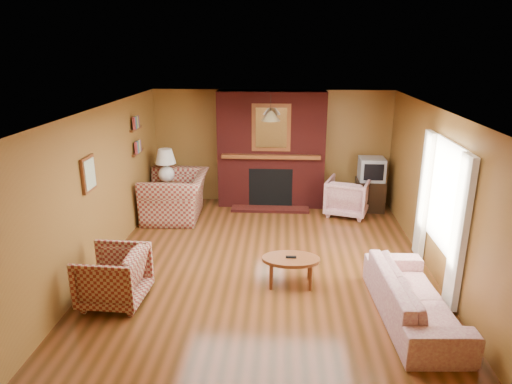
# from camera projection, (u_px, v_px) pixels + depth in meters

# --- Properties ---
(floor) EXTENTS (6.50, 6.50, 0.00)m
(floor) POSITION_uv_depth(u_px,v_px,m) (265.00, 269.00, 6.99)
(floor) COLOR #44270E
(floor) RESTS_ON ground
(ceiling) EXTENTS (6.50, 6.50, 0.00)m
(ceiling) POSITION_uv_depth(u_px,v_px,m) (266.00, 111.00, 6.25)
(ceiling) COLOR silver
(ceiling) RESTS_ON wall_back
(wall_back) EXTENTS (6.50, 0.00, 6.50)m
(wall_back) POSITION_uv_depth(u_px,v_px,m) (272.00, 147.00, 9.71)
(wall_back) COLOR brown
(wall_back) RESTS_ON floor
(wall_front) EXTENTS (6.50, 0.00, 6.50)m
(wall_front) POSITION_uv_depth(u_px,v_px,m) (248.00, 325.00, 3.54)
(wall_front) COLOR brown
(wall_front) RESTS_ON floor
(wall_left) EXTENTS (0.00, 6.50, 6.50)m
(wall_left) POSITION_uv_depth(u_px,v_px,m) (97.00, 191.00, 6.77)
(wall_left) COLOR brown
(wall_left) RESTS_ON floor
(wall_right) EXTENTS (0.00, 6.50, 6.50)m
(wall_right) POSITION_uv_depth(u_px,v_px,m) (441.00, 198.00, 6.48)
(wall_right) COLOR brown
(wall_right) RESTS_ON floor
(fireplace) EXTENTS (2.20, 0.82, 2.40)m
(fireplace) POSITION_uv_depth(u_px,v_px,m) (271.00, 151.00, 9.46)
(fireplace) COLOR #491210
(fireplace) RESTS_ON floor
(window_right) EXTENTS (0.10, 1.85, 2.00)m
(window_right) POSITION_uv_depth(u_px,v_px,m) (441.00, 207.00, 6.31)
(window_right) COLOR beige
(window_right) RESTS_ON wall_right
(bookshelf) EXTENTS (0.09, 0.55, 0.71)m
(bookshelf) POSITION_uv_depth(u_px,v_px,m) (138.00, 136.00, 8.43)
(bookshelf) COLOR brown
(bookshelf) RESTS_ON wall_left
(botanical_print) EXTENTS (0.05, 0.40, 0.50)m
(botanical_print) POSITION_uv_depth(u_px,v_px,m) (89.00, 174.00, 6.37)
(botanical_print) COLOR brown
(botanical_print) RESTS_ON wall_left
(pendant_light) EXTENTS (0.36, 0.36, 0.48)m
(pendant_light) POSITION_uv_depth(u_px,v_px,m) (271.00, 116.00, 8.56)
(pendant_light) COLOR black
(pendant_light) RESTS_ON ceiling
(plaid_loveseat) EXTENTS (1.23, 1.40, 0.88)m
(plaid_loveseat) POSITION_uv_depth(u_px,v_px,m) (176.00, 196.00, 8.98)
(plaid_loveseat) COLOR maroon
(plaid_loveseat) RESTS_ON floor
(plaid_armchair) EXTENTS (0.86, 0.83, 0.75)m
(plaid_armchair) POSITION_uv_depth(u_px,v_px,m) (113.00, 277.00, 5.98)
(plaid_armchair) COLOR maroon
(plaid_armchair) RESTS_ON floor
(floral_sofa) EXTENTS (0.91, 2.06, 0.59)m
(floral_sofa) POSITION_uv_depth(u_px,v_px,m) (414.00, 297.00, 5.64)
(floral_sofa) COLOR beige
(floral_sofa) RESTS_ON floor
(floral_armchair) EXTENTS (1.01, 1.03, 0.75)m
(floral_armchair) POSITION_uv_depth(u_px,v_px,m) (348.00, 197.00, 9.13)
(floral_armchair) COLOR beige
(floral_armchair) RESTS_ON floor
(coffee_table) EXTENTS (0.82, 0.51, 0.44)m
(coffee_table) POSITION_uv_depth(u_px,v_px,m) (291.00, 261.00, 6.43)
(coffee_table) COLOR brown
(coffee_table) RESTS_ON floor
(side_table) EXTENTS (0.50, 0.50, 0.62)m
(side_table) POSITION_uv_depth(u_px,v_px,m) (168.00, 196.00, 9.34)
(side_table) COLOR brown
(side_table) RESTS_ON floor
(table_lamp) EXTENTS (0.41, 0.41, 0.68)m
(table_lamp) POSITION_uv_depth(u_px,v_px,m) (166.00, 164.00, 9.13)
(table_lamp) COLOR white
(table_lamp) RESTS_ON side_table
(tv_stand) EXTENTS (0.62, 0.57, 0.64)m
(tv_stand) POSITION_uv_depth(u_px,v_px,m) (369.00, 195.00, 9.43)
(tv_stand) COLOR black
(tv_stand) RESTS_ON floor
(crt_tv) EXTENTS (0.51, 0.51, 0.46)m
(crt_tv) POSITION_uv_depth(u_px,v_px,m) (372.00, 169.00, 9.26)
(crt_tv) COLOR #999BA0
(crt_tv) RESTS_ON tv_stand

